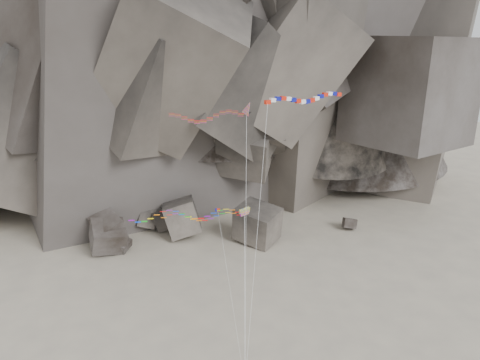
{
  "coord_description": "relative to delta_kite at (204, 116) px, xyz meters",
  "views": [
    {
      "loc": [
        -7.13,
        -51.6,
        40.98
      ],
      "look_at": [
        0.74,
        6.0,
        21.15
      ],
      "focal_mm": 35.0,
      "sensor_mm": 36.0,
      "label": 1
    }
  ],
  "objects": [
    {
      "name": "boulder_field",
      "position": [
        -3.99,
        27.17,
        -27.22
      ],
      "size": [
        59.71,
        18.72,
        8.6
      ],
      "color": "#47423F",
      "rests_on": "ground"
    },
    {
      "name": "ground",
      "position": [
        3.79,
        -5.64,
        -29.88
      ],
      "size": [
        260.0,
        260.0,
        0.0
      ],
      "primitive_type": "plane",
      "color": "#9E947F",
      "rests_on": "ground"
    },
    {
      "name": "pennant_kite",
      "position": [
        1.52,
        -4.79,
        -14.4
      ],
      "size": [
        2.11,
        12.2,
        16.94
      ],
      "rotation": [
        0.0,
        0.0,
        -0.21
      ],
      "color": "red",
      "rests_on": "ground"
    },
    {
      "name": "delta_kite",
      "position": [
        0.0,
        0.0,
        0.0
      ],
      "size": [
        10.77,
        15.41,
        30.07
      ],
      "rotation": [
        0.0,
        0.0,
        0.32
      ],
      "color": "red",
      "rests_on": "ground"
    },
    {
      "name": "headland",
      "position": [
        3.79,
        64.36,
        12.12
      ],
      "size": [
        110.0,
        70.0,
        84.0
      ],
      "primitive_type": null,
      "color": "#5A5149",
      "rests_on": "ground"
    },
    {
      "name": "parafoil_kite",
      "position": [
        -3.02,
        -3.76,
        -11.53
      ],
      "size": [
        15.36,
        11.53,
        17.41
      ],
      "rotation": [
        0.0,
        0.0,
        0.45
      ],
      "color": "yellow",
      "rests_on": "ground"
    },
    {
      "name": "banner_kite",
      "position": [
        12.03,
        -2.18,
        2.03
      ],
      "size": [
        14.45,
        15.13,
        31.03
      ],
      "rotation": [
        0.0,
        0.0,
        0.39
      ],
      "color": "red",
      "rests_on": "ground"
    }
  ]
}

